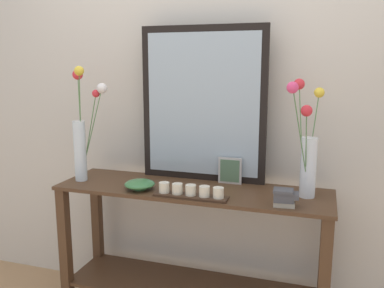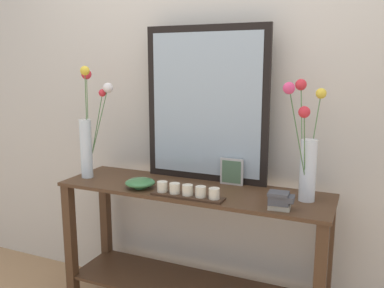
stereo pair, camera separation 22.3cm
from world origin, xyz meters
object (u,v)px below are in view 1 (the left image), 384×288
Objects in this scene: vase_right at (307,149)px; candle_tray at (191,192)px; tall_vase_left at (82,131)px; decorative_bowl at (140,184)px; console_table at (192,241)px; picture_frame_small at (230,171)px; book_stack at (285,198)px; mirror_leaning at (203,105)px.

candle_tray is at bearing -160.87° from vase_right.
decorative_bowl is (0.40, -0.09, -0.27)m from tall_vase_left.
tall_vase_left is at bearing -177.70° from console_table.
picture_frame_small reaches higher than book_stack.
book_stack is (0.79, -0.03, 0.01)m from decorative_bowl.
mirror_leaning is 0.65m from vase_right.
picture_frame_small is (0.14, 0.31, 0.05)m from candle_tray.
mirror_leaning is at bearing 96.26° from candle_tray.
decorative_bowl is at bearing 177.75° from book_stack.
decorative_bowl reaches higher than console_table.
vase_right reaches higher than console_table.
picture_frame_small is at bearing 30.71° from decorative_bowl.
console_table is at bearing -91.77° from mirror_leaning.
picture_frame_small is 0.52m from decorative_bowl.
book_stack is at bearing 1.39° from candle_tray.
candle_tray is (0.71, -0.13, -0.27)m from tall_vase_left.
decorative_bowl is (-0.31, 0.04, 0.00)m from candle_tray.
candle_tray is 0.48m from book_stack.
mirror_leaning is at bearing 168.62° from picture_frame_small.
vase_right is at bearing -13.88° from mirror_leaning.
candle_tray reaches higher than console_table.
candle_tray is at bearing -10.29° from tall_vase_left.
mirror_leaning is 0.55m from candle_tray.
decorative_bowl is at bearing -170.07° from vase_right.
tall_vase_left is 1.71× the size of candle_tray.
candle_tray is 2.34× the size of decorative_bowl.
mirror_leaning is 0.73m from book_stack.
picture_frame_small is (0.18, 0.15, 0.40)m from console_table.
book_stack is (0.52, -0.15, 0.36)m from console_table.
candle_tray reaches higher than decorative_bowl.
candle_tray is (0.04, -0.16, 0.35)m from console_table.
tall_vase_left reaches higher than console_table.
tall_vase_left is 4.38× the size of picture_frame_small.
picture_frame_small is 0.45m from book_stack.
console_table is 9.14× the size of decorative_bowl.
picture_frame_small is at bearing 138.72° from book_stack.
tall_vase_left is (-0.68, -0.21, -0.15)m from mirror_leaning.
book_stack is (1.19, -0.12, -0.25)m from tall_vase_left.
console_table is 0.84m from vase_right.
vase_right is 1.55× the size of candle_tray.
picture_frame_small is at bearing 165.10° from vase_right.
tall_vase_left is at bearing -162.41° from mirror_leaning.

